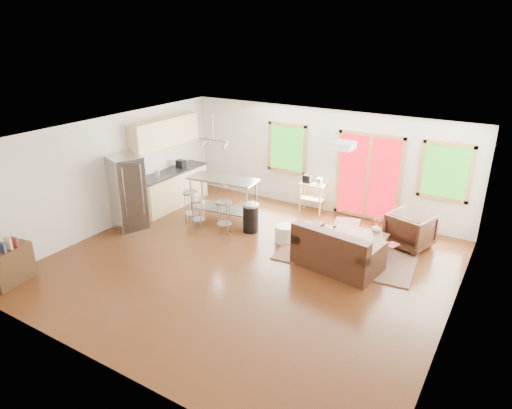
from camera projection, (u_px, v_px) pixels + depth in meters
The scene contains 29 objects.
floor at pixel (248, 265), 9.13m from camera, with size 7.50×7.00×0.02m, color #3C1D0C.
ceiling at pixel (247, 137), 8.17m from camera, with size 7.50×7.00×0.02m, color white.
back_wall at pixel (323, 161), 11.43m from camera, with size 7.50×0.02×2.60m, color silver.
left_wall at pixel (110, 173), 10.48m from camera, with size 0.02×7.00×2.60m, color silver.
right_wall at pixel (459, 253), 6.82m from camera, with size 0.02×7.00×2.60m, color silver.
front_wall at pixel (101, 290), 5.87m from camera, with size 7.50×0.02×2.60m, color silver.
window_left at pixel (287, 148), 11.80m from camera, with size 1.10×0.05×1.30m.
french_doors at pixel (368, 177), 10.88m from camera, with size 1.60×0.05×2.10m.
window_right at pixel (446, 172), 9.90m from camera, with size 1.10×0.05×1.30m.
rug at pixel (349, 250), 9.69m from camera, with size 2.75×2.12×0.03m, color #566442.
loveseat at pixel (337, 252), 8.90m from camera, with size 1.75×1.15×0.87m.
coffee_table at pixel (359, 236), 9.47m from camera, with size 1.10×0.66×0.44m.
armchair at pixel (411, 228), 9.73m from camera, with size 0.83×0.78×0.86m, color black.
ottoman at pixel (347, 230), 10.26m from camera, with size 0.54×0.54×0.36m, color black.
pouf at pixel (285, 234), 10.04m from camera, with size 0.43×0.43×0.38m, color white.
vase at pixel (377, 227), 9.57m from camera, with size 0.24×0.25×0.32m.
book at pixel (388, 238), 9.05m from camera, with size 0.20×0.03×0.27m, color maroon.
cabinets at pixel (170, 171), 11.83m from camera, with size 0.64×2.24×2.30m.
refrigerator at pixel (128, 193), 10.50m from camera, with size 0.89×0.88×1.74m.
island at pixel (223, 191), 11.01m from camera, with size 1.73×0.85×1.06m.
cup at pixel (225, 185), 10.57m from camera, with size 0.12×0.09×0.12m, color white.
bar_stool_a at pixel (191, 200), 10.86m from camera, with size 0.47×0.47×0.80m.
bar_stool_b at pixel (198, 207), 10.60m from camera, with size 0.44×0.44×0.72m.
bar_stool_c at pixel (224, 210), 10.30m from camera, with size 0.47×0.47×0.79m.
trash_can at pixel (251, 217), 10.49m from camera, with size 0.44×0.44×0.68m.
kitchen_cart at pixel (312, 187), 11.50m from camera, with size 0.65×0.43×0.96m.
bookshelf at pixel (11, 265), 8.37m from camera, with size 0.42×0.83×0.94m.
ceiling_flush at pixel (344, 146), 7.89m from camera, with size 0.35×0.35×0.12m, color white.
pendant_light at pixel (213, 144), 10.54m from camera, with size 0.80×0.18×0.79m.
Camera 1 is at (4.34, -6.77, 4.48)m, focal length 32.00 mm.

